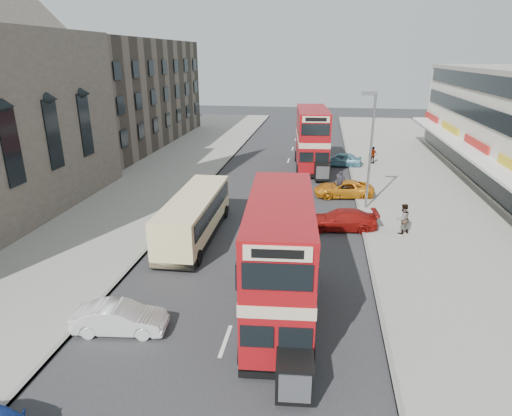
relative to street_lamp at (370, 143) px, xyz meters
The scene contains 18 objects.
ground 19.73m from the street_lamp, 109.92° to the right, with size 160.00×160.00×0.00m, color #28282B.
road_surface 8.33m from the street_lamp, 162.95° to the left, with size 12.00×90.00×0.01m, color #28282B.
pavement_right 7.50m from the street_lamp, 20.06° to the left, with size 12.00×90.00×0.15m, color gray.
pavement_left 19.22m from the street_lamp, behind, with size 12.00×90.00×0.15m, color gray.
kerb_left 13.62m from the street_lamp, behind, with size 0.20×90.00×0.16m, color gray.
kerb_right 5.13m from the street_lamp, 101.90° to the left, with size 0.20×90.00×0.16m, color gray.
brick_terrace 34.86m from the street_lamp, 144.96° to the left, with size 14.00×28.00×12.00m, color #66594C.
street_lamp is the anchor object (origin of this frame).
bus_main 15.01m from the street_lamp, 108.26° to the right, with size 3.14×9.18×5.02m.
bus_second 12.17m from the street_lamp, 110.24° to the left, with size 3.56×9.97×5.45m.
coach 12.77m from the street_lamp, 148.04° to the right, with size 2.53×9.22×2.43m.
car_left_front 19.73m from the street_lamp, 123.91° to the right, with size 1.27×3.64×1.20m, color silver.
car_right_a 5.99m from the street_lamp, 114.27° to the right, with size 1.80×4.43×1.29m, color maroon.
car_right_b 5.17m from the street_lamp, 116.89° to the left, with size 2.09×4.53×1.26m, color orange.
car_right_c 13.14m from the street_lamp, 95.92° to the left, with size 1.61×4.01×1.37m, color #599CB2.
pedestrian_near 6.00m from the street_lamp, 67.37° to the right, with size 0.70×0.47×1.89m, color gray.
pedestrian_far 14.21m from the street_lamp, 82.24° to the left, with size 0.97×0.40×1.66m, color gray.
cyclist 5.12m from the street_lamp, 122.08° to the left, with size 0.67×1.82×2.06m.
Camera 1 is at (3.25, -11.47, 10.41)m, focal length 30.15 mm.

